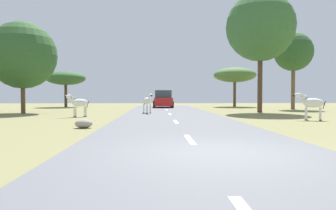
% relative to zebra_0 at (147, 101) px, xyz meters
% --- Properties ---
extents(ground_plane, '(90.00, 90.00, 0.00)m').
position_rel_zebra_0_xyz_m(ground_plane, '(1.91, -15.15, -0.88)').
color(ground_plane, olive).
extents(road, '(6.00, 64.00, 0.05)m').
position_rel_zebra_0_xyz_m(road, '(1.50, -15.15, -0.86)').
color(road, slate).
rests_on(road, ground_plane).
extents(lane_markings, '(0.16, 56.00, 0.01)m').
position_rel_zebra_0_xyz_m(lane_markings, '(1.50, -16.15, -0.83)').
color(lane_markings, silver).
rests_on(lane_markings, road).
extents(zebra_0, '(0.77, 1.41, 1.40)m').
position_rel_zebra_0_xyz_m(zebra_0, '(0.00, 0.00, 0.00)').
color(zebra_0, silver).
rests_on(zebra_0, road).
extents(zebra_1, '(1.40, 1.01, 1.46)m').
position_rel_zebra_0_xyz_m(zebra_1, '(8.53, -5.92, -0.01)').
color(zebra_1, silver).
rests_on(zebra_1, ground_plane).
extents(zebra_2, '(1.31, 0.97, 1.38)m').
position_rel_zebra_0_xyz_m(zebra_2, '(-3.98, -2.92, -0.06)').
color(zebra_2, silver).
rests_on(zebra_2, ground_plane).
extents(car_0, '(2.06, 4.36, 1.74)m').
position_rel_zebra_0_xyz_m(car_0, '(1.32, 10.77, -0.04)').
color(car_0, red).
rests_on(car_0, road).
extents(tree_0, '(3.49, 3.49, 6.99)m').
position_rel_zebra_0_xyz_m(tree_0, '(13.12, 6.78, 4.32)').
color(tree_0, brown).
rests_on(tree_0, ground_plane).
extents(tree_2, '(4.24, 4.24, 3.88)m').
position_rel_zebra_0_xyz_m(tree_2, '(-9.18, 13.15, 2.24)').
color(tree_2, '#4C3823').
rests_on(tree_2, ground_plane).
extents(tree_4, '(5.11, 5.11, 8.94)m').
position_rel_zebra_0_xyz_m(tree_4, '(8.40, 1.77, 5.49)').
color(tree_4, '#4C3823').
rests_on(tree_4, ground_plane).
extents(tree_5, '(4.72, 4.72, 6.47)m').
position_rel_zebra_0_xyz_m(tree_5, '(-8.84, 1.10, 3.22)').
color(tree_5, brown).
rests_on(tree_5, ground_plane).
extents(tree_6, '(4.73, 4.73, 4.40)m').
position_rel_zebra_0_xyz_m(tree_6, '(9.45, 13.64, 2.67)').
color(tree_6, brown).
rests_on(tree_6, ground_plane).
extents(rock_0, '(0.67, 0.60, 0.35)m').
position_rel_zebra_0_xyz_m(rock_0, '(-2.25, -9.41, -0.71)').
color(rock_0, gray).
rests_on(rock_0, ground_plane).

